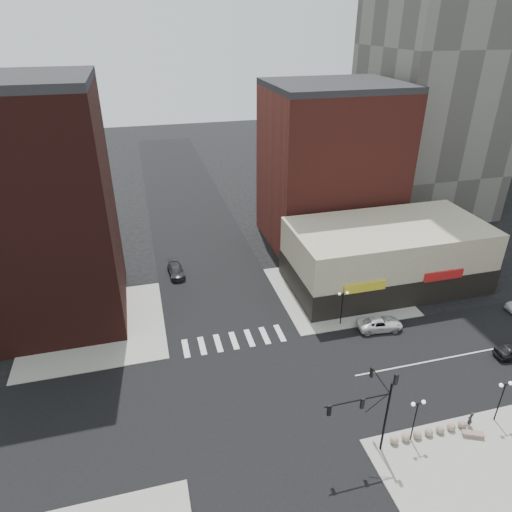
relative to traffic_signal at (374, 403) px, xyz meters
name	(u,v)px	position (x,y,z in m)	size (l,w,h in m)	color
ground	(254,396)	(-7.24, 7.83, -4.96)	(240.00, 240.00, 0.00)	black
road_ew	(254,395)	(-7.24, 7.83, -4.95)	(200.00, 14.00, 0.02)	black
road_ns	(254,395)	(-7.24, 7.83, -4.95)	(14.00, 200.00, 0.02)	black
sidewalk_nw	(95,326)	(-21.74, 22.33, -4.90)	(15.00, 15.00, 0.12)	gray
sidewalk_ne	(337,291)	(7.26, 22.33, -4.90)	(15.00, 15.00, 0.12)	gray
building_nw	(31,213)	(-26.24, 26.33, 7.54)	(16.00, 15.00, 25.00)	#341310
building_ne_midrise	(330,169)	(11.76, 37.33, 6.04)	(18.00, 15.00, 22.00)	maroon
building_ne_row	(385,260)	(13.76, 22.83, -1.66)	(24.20, 12.20, 8.00)	#C3B89B
traffic_signal	(374,403)	(0.00, 0.00, 0.00)	(5.59, 3.09, 7.77)	black
street_lamp_se_a	(417,411)	(3.76, -0.17, -1.67)	(1.22, 0.32, 4.16)	black
street_lamp_se_b	(503,392)	(11.76, -0.17, -1.67)	(1.22, 0.32, 4.16)	black
street_lamp_ne	(343,300)	(4.76, 15.83, -1.67)	(1.22, 0.32, 4.16)	black
bollard_row	(429,432)	(5.41, -0.17, -4.51)	(6.97, 0.67, 0.67)	gray
white_suv	(380,324)	(8.57, 13.99, -4.27)	(2.29, 4.96, 1.38)	silver
dark_sedan_north	(176,271)	(-11.78, 31.50, -4.29)	(1.88, 4.62, 1.34)	black
pedestrian	(470,419)	(9.22, -0.17, -4.09)	(0.55, 0.36, 1.50)	#272429
stone_bench	(473,434)	(8.84, -1.19, -4.63)	(1.75, 1.17, 0.39)	#8B6B60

